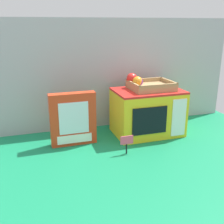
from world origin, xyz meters
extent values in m
plane|color=#147A4C|center=(0.00, 0.00, 0.00)|extent=(1.70, 1.70, 0.00)
cube|color=#A0A3A8|center=(0.00, 0.27, 0.34)|extent=(1.61, 0.03, 0.68)
cube|color=yellow|center=(0.14, 0.04, 0.13)|extent=(0.40, 0.27, 0.26)
cube|color=red|center=(0.14, 0.04, 0.27)|extent=(0.40, 0.27, 0.01)
cube|color=black|center=(0.09, -0.09, 0.13)|extent=(0.21, 0.01, 0.16)
cube|color=white|center=(0.28, -0.09, 0.13)|extent=(0.09, 0.01, 0.22)
cube|color=#A37F51|center=(0.16, 0.05, 0.29)|extent=(0.25, 0.20, 0.03)
cube|color=#A37F51|center=(0.16, -0.05, 0.31)|extent=(0.25, 0.01, 0.02)
cube|color=#A37F51|center=(0.16, 0.14, 0.31)|extent=(0.25, 0.01, 0.02)
cube|color=#A37F51|center=(0.04, 0.05, 0.31)|extent=(0.01, 0.20, 0.02)
cube|color=#A37F51|center=(0.28, 0.05, 0.31)|extent=(0.01, 0.20, 0.02)
sphere|color=orange|center=(0.07, 0.05, 0.33)|extent=(0.06, 0.06, 0.06)
sphere|color=red|center=(0.06, 0.12, 0.33)|extent=(0.06, 0.06, 0.06)
sphere|color=#72287F|center=(0.08, 0.05, 0.33)|extent=(0.05, 0.05, 0.05)
cube|color=red|center=(-0.32, 0.02, 0.15)|extent=(0.25, 0.05, 0.30)
cube|color=silver|center=(-0.32, -0.01, 0.16)|extent=(0.16, 0.00, 0.18)
cube|color=white|center=(-0.32, -0.01, 0.04)|extent=(0.19, 0.00, 0.05)
cylinder|color=black|center=(-0.08, -0.19, 0.03)|extent=(0.01, 0.01, 0.06)
cube|color=#F44C6B|center=(-0.08, -0.19, 0.08)|extent=(0.07, 0.00, 0.05)
camera|label=1|loc=(-0.55, -1.41, 0.65)|focal=44.23mm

